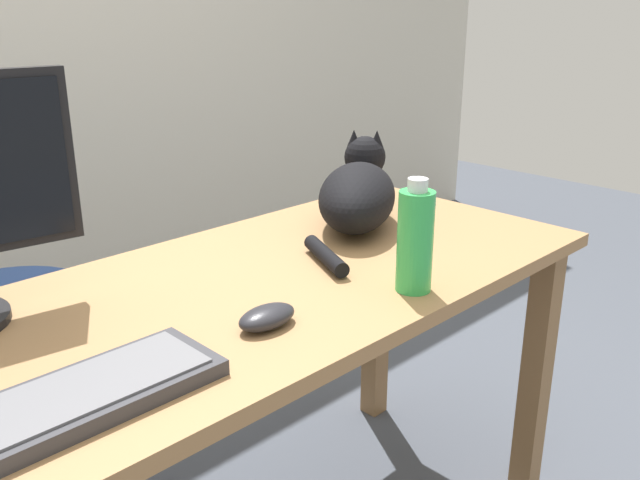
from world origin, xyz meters
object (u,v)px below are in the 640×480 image
at_px(cat, 358,192).
at_px(keyboard, 62,405).
at_px(computer_mouse, 267,317).
at_px(water_bottle, 415,240).

bearing_deg(cat, keyboard, -162.66).
relative_size(cat, computer_mouse, 4.62).
distance_m(keyboard, water_bottle, 0.67).
bearing_deg(keyboard, water_bottle, -6.16).
bearing_deg(water_bottle, cat, 57.06).
xyz_separation_m(computer_mouse, water_bottle, (0.30, -0.08, 0.08)).
xyz_separation_m(keyboard, water_bottle, (0.66, -0.07, 0.09)).
distance_m(keyboard, cat, 0.93).
xyz_separation_m(keyboard, computer_mouse, (0.36, 0.00, 0.00)).
xyz_separation_m(cat, computer_mouse, (-0.52, -0.27, -0.06)).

